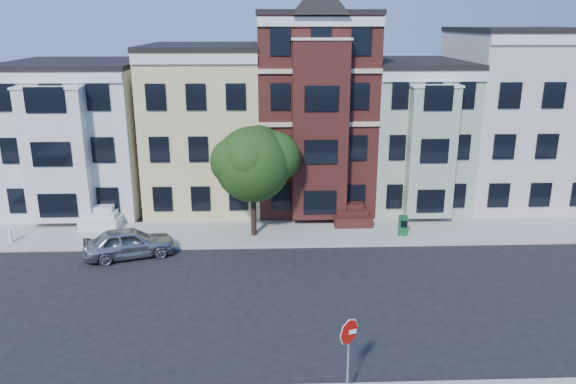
{
  "coord_description": "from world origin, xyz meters",
  "views": [
    {
      "loc": [
        -3.03,
        -21.89,
        11.66
      ],
      "look_at": [
        -2.09,
        2.57,
        4.2
      ],
      "focal_mm": 35.0,
      "sensor_mm": 36.0,
      "label": 1
    }
  ],
  "objects_px": {
    "parked_car": "(129,243)",
    "stop_sign": "(348,354)",
    "street_tree": "(253,169)",
    "newspaper_box": "(403,225)",
    "fire_hydrant": "(11,237)"
  },
  "relations": [
    {
      "from": "parked_car",
      "to": "fire_hydrant",
      "type": "distance_m",
      "value": 7.08
    },
    {
      "from": "street_tree",
      "to": "newspaper_box",
      "type": "xyz_separation_m",
      "value": [
        8.35,
        -0.3,
        -3.25
      ]
    },
    {
      "from": "street_tree",
      "to": "newspaper_box",
      "type": "distance_m",
      "value": 8.97
    },
    {
      "from": "parked_car",
      "to": "stop_sign",
      "type": "relative_size",
      "value": 1.44
    },
    {
      "from": "parked_car",
      "to": "newspaper_box",
      "type": "height_order",
      "value": "parked_car"
    },
    {
      "from": "street_tree",
      "to": "newspaper_box",
      "type": "relative_size",
      "value": 6.86
    },
    {
      "from": "parked_car",
      "to": "street_tree",
      "type": "bearing_deg",
      "value": -85.84
    },
    {
      "from": "newspaper_box",
      "to": "fire_hydrant",
      "type": "distance_m",
      "value": 21.54
    },
    {
      "from": "parked_car",
      "to": "stop_sign",
      "type": "distance_m",
      "value": 15.35
    },
    {
      "from": "street_tree",
      "to": "newspaper_box",
      "type": "bearing_deg",
      "value": -2.07
    },
    {
      "from": "newspaper_box",
      "to": "stop_sign",
      "type": "xyz_separation_m",
      "value": [
        -5.11,
        -14.1,
        1.03
      ]
    },
    {
      "from": "street_tree",
      "to": "newspaper_box",
      "type": "height_order",
      "value": "street_tree"
    },
    {
      "from": "street_tree",
      "to": "stop_sign",
      "type": "height_order",
      "value": "street_tree"
    },
    {
      "from": "newspaper_box",
      "to": "fire_hydrant",
      "type": "xyz_separation_m",
      "value": [
        -21.54,
        -0.33,
        -0.24
      ]
    },
    {
      "from": "street_tree",
      "to": "stop_sign",
      "type": "relative_size",
      "value": 2.4
    }
  ]
}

